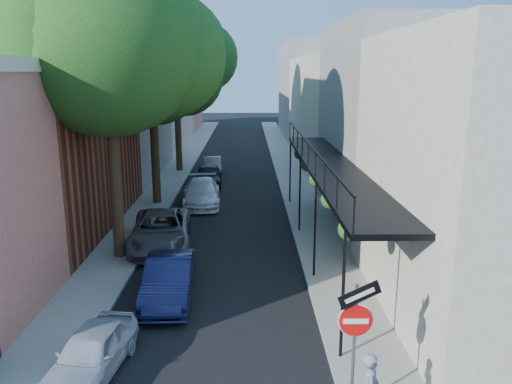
{
  "coord_description": "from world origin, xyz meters",
  "views": [
    {
      "loc": [
        1.04,
        -7.91,
        6.89
      ],
      "look_at": [
        1.33,
        9.07,
        2.8
      ],
      "focal_mm": 35.0,
      "sensor_mm": 36.0,
      "label": 1
    }
  ],
  "objects_px": {
    "oak_far": "(182,51)",
    "parked_car_e": "(208,175)",
    "oak_near": "(121,43)",
    "parked_car_d": "(202,193)",
    "oak_mid": "(159,69)",
    "parked_car_c": "(161,230)",
    "sign_post": "(356,326)",
    "parked_car_b": "(169,279)",
    "parked_car_f": "(213,165)",
    "parked_car_a": "(91,352)"
  },
  "relations": [
    {
      "from": "oak_far",
      "to": "parked_car_e",
      "type": "xyz_separation_m",
      "value": [
        1.95,
        -4.83,
        -7.58
      ]
    },
    {
      "from": "oak_near",
      "to": "parked_car_d",
      "type": "relative_size",
      "value": 2.49
    },
    {
      "from": "oak_mid",
      "to": "parked_car_c",
      "type": "distance_m",
      "value": 9.47
    },
    {
      "from": "sign_post",
      "to": "parked_car_e",
      "type": "bearing_deg",
      "value": 101.99
    },
    {
      "from": "sign_post",
      "to": "parked_car_c",
      "type": "height_order",
      "value": "sign_post"
    },
    {
      "from": "oak_far",
      "to": "parked_car_d",
      "type": "distance_m",
      "value": 12.25
    },
    {
      "from": "oak_mid",
      "to": "oak_far",
      "type": "relative_size",
      "value": 0.86
    },
    {
      "from": "oak_near",
      "to": "parked_car_d",
      "type": "bearing_deg",
      "value": 75.49
    },
    {
      "from": "oak_mid",
      "to": "parked_car_b",
      "type": "height_order",
      "value": "oak_mid"
    },
    {
      "from": "oak_mid",
      "to": "parked_car_e",
      "type": "relative_size",
      "value": 2.58
    },
    {
      "from": "parked_car_f",
      "to": "parked_car_c",
      "type": "bearing_deg",
      "value": -99.24
    },
    {
      "from": "oak_near",
      "to": "oak_far",
      "type": "bearing_deg",
      "value": 89.96
    },
    {
      "from": "oak_mid",
      "to": "parked_car_b",
      "type": "xyz_separation_m",
      "value": [
        2.02,
        -11.77,
        -6.4
      ]
    },
    {
      "from": "oak_mid",
      "to": "sign_post",
      "type": "bearing_deg",
      "value": -69.14
    },
    {
      "from": "oak_near",
      "to": "parked_car_f",
      "type": "bearing_deg",
      "value": 83.05
    },
    {
      "from": "oak_near",
      "to": "oak_mid",
      "type": "distance_m",
      "value": 8.01
    },
    {
      "from": "parked_car_c",
      "to": "parked_car_f",
      "type": "height_order",
      "value": "parked_car_c"
    },
    {
      "from": "oak_far",
      "to": "parked_car_a",
      "type": "relative_size",
      "value": 3.63
    },
    {
      "from": "sign_post",
      "to": "parked_car_a",
      "type": "bearing_deg",
      "value": 164.9
    },
    {
      "from": "parked_car_c",
      "to": "oak_mid",
      "type": "bearing_deg",
      "value": 92.3
    },
    {
      "from": "parked_car_a",
      "to": "parked_car_e",
      "type": "height_order",
      "value": "parked_car_e"
    },
    {
      "from": "parked_car_b",
      "to": "parked_car_d",
      "type": "relative_size",
      "value": 0.87
    },
    {
      "from": "oak_near",
      "to": "parked_car_a",
      "type": "distance_m",
      "value": 10.68
    },
    {
      "from": "oak_near",
      "to": "oak_mid",
      "type": "bearing_deg",
      "value": 90.37
    },
    {
      "from": "oak_far",
      "to": "sign_post",
      "type": "bearing_deg",
      "value": -76.09
    },
    {
      "from": "sign_post",
      "to": "oak_near",
      "type": "xyz_separation_m",
      "value": [
        -6.53,
        9.29,
        5.84
      ]
    },
    {
      "from": "parked_car_d",
      "to": "parked_car_e",
      "type": "bearing_deg",
      "value": 86.17
    },
    {
      "from": "parked_car_d",
      "to": "oak_mid",
      "type": "bearing_deg",
      "value": 165.81
    },
    {
      "from": "oak_mid",
      "to": "parked_car_a",
      "type": "distance_m",
      "value": 17.01
    },
    {
      "from": "sign_post",
      "to": "parked_car_b",
      "type": "bearing_deg",
      "value": 129.69
    },
    {
      "from": "oak_far",
      "to": "parked_car_e",
      "type": "distance_m",
      "value": 9.2
    },
    {
      "from": "oak_near",
      "to": "parked_car_d",
      "type": "distance_m",
      "value": 10.66
    },
    {
      "from": "sign_post",
      "to": "oak_far",
      "type": "bearing_deg",
      "value": 103.91
    },
    {
      "from": "parked_car_f",
      "to": "parked_car_d",
      "type": "bearing_deg",
      "value": -95.24
    },
    {
      "from": "sign_post",
      "to": "parked_car_b",
      "type": "distance_m",
      "value": 7.27
    },
    {
      "from": "oak_far",
      "to": "parked_car_d",
      "type": "bearing_deg",
      "value": -78.26
    },
    {
      "from": "sign_post",
      "to": "parked_car_c",
      "type": "distance_m",
      "value": 11.81
    },
    {
      "from": "parked_car_e",
      "to": "parked_car_f",
      "type": "distance_m",
      "value": 3.97
    },
    {
      "from": "oak_mid",
      "to": "parked_car_b",
      "type": "bearing_deg",
      "value": -80.26
    },
    {
      "from": "sign_post",
      "to": "oak_far",
      "type": "xyz_separation_m",
      "value": [
        -6.51,
        26.3,
        6.22
      ]
    },
    {
      "from": "parked_car_c",
      "to": "parked_car_f",
      "type": "relative_size",
      "value": 1.49
    },
    {
      "from": "sign_post",
      "to": "oak_mid",
      "type": "xyz_separation_m",
      "value": [
        -6.58,
        17.26,
        5.02
      ]
    },
    {
      "from": "parked_car_a",
      "to": "parked_car_f",
      "type": "height_order",
      "value": "parked_car_a"
    },
    {
      "from": "oak_near",
      "to": "oak_mid",
      "type": "height_order",
      "value": "oak_near"
    },
    {
      "from": "parked_car_b",
      "to": "parked_car_c",
      "type": "relative_size",
      "value": 0.79
    },
    {
      "from": "sign_post",
      "to": "oak_far",
      "type": "relative_size",
      "value": 0.25
    },
    {
      "from": "parked_car_a",
      "to": "parked_car_d",
      "type": "bearing_deg",
      "value": 93.41
    },
    {
      "from": "sign_post",
      "to": "oak_far",
      "type": "height_order",
      "value": "oak_far"
    },
    {
      "from": "oak_mid",
      "to": "oak_near",
      "type": "bearing_deg",
      "value": -89.63
    },
    {
      "from": "oak_near",
      "to": "parked_car_b",
      "type": "height_order",
      "value": "oak_near"
    }
  ]
}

